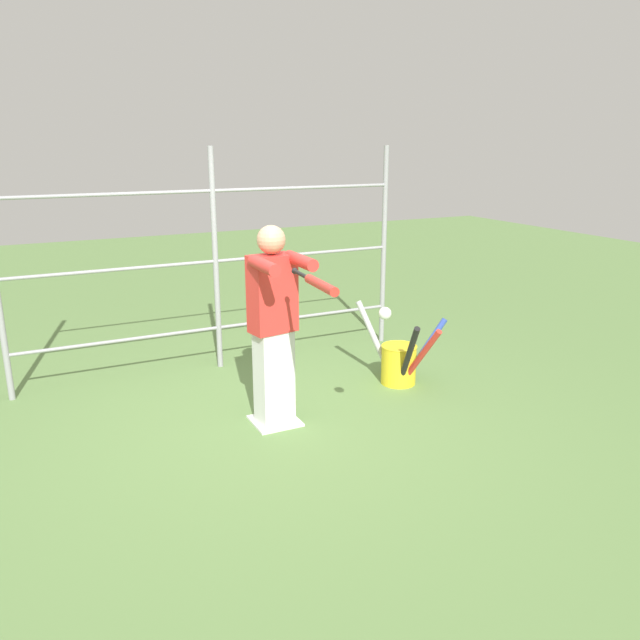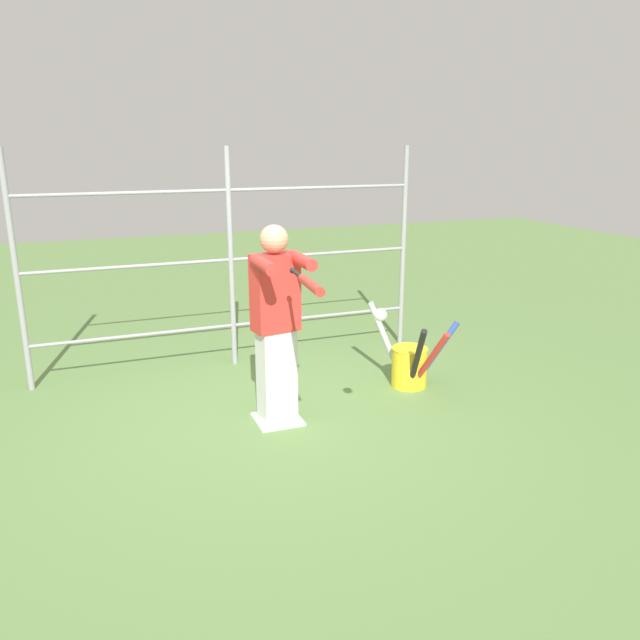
{
  "view_description": "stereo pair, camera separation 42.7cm",
  "coord_description": "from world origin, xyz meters",
  "px_view_note": "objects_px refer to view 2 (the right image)",
  "views": [
    {
      "loc": [
        1.89,
        4.74,
        2.41
      ],
      "look_at": [
        -0.26,
        0.38,
        1.01
      ],
      "focal_mm": 35.0,
      "sensor_mm": 36.0,
      "label": 1
    },
    {
      "loc": [
        1.5,
        4.91,
        2.41
      ],
      "look_at": [
        -0.26,
        0.38,
        1.01
      ],
      "focal_mm": 35.0,
      "sensor_mm": 36.0,
      "label": 2
    }
  ],
  "objects_px": {
    "batter": "(276,319)",
    "bat_bucket": "(410,364)",
    "softball_in_flight": "(381,315)",
    "baseball_bat_swinging": "(308,283)"
  },
  "relations": [
    {
      "from": "batter",
      "to": "baseball_bat_swinging",
      "type": "height_order",
      "value": "batter"
    },
    {
      "from": "baseball_bat_swinging",
      "to": "softball_in_flight",
      "type": "height_order",
      "value": "baseball_bat_swinging"
    },
    {
      "from": "softball_in_flight",
      "to": "baseball_bat_swinging",
      "type": "bearing_deg",
      "value": 5.77
    },
    {
      "from": "baseball_bat_swinging",
      "to": "bat_bucket",
      "type": "xyz_separation_m",
      "value": [
        -1.57,
        -1.29,
        -1.24
      ]
    },
    {
      "from": "bat_bucket",
      "to": "baseball_bat_swinging",
      "type": "bearing_deg",
      "value": 39.43
    },
    {
      "from": "batter",
      "to": "softball_in_flight",
      "type": "xyz_separation_m",
      "value": [
        -0.52,
        0.93,
        0.23
      ]
    },
    {
      "from": "bat_bucket",
      "to": "softball_in_flight",
      "type": "bearing_deg",
      "value": 51.48
    },
    {
      "from": "softball_in_flight",
      "to": "bat_bucket",
      "type": "relative_size",
      "value": 0.09
    },
    {
      "from": "batter",
      "to": "bat_bucket",
      "type": "xyz_separation_m",
      "value": [
        -1.5,
        -0.3,
        -0.71
      ]
    },
    {
      "from": "batter",
      "to": "baseball_bat_swinging",
      "type": "distance_m",
      "value": 1.12
    }
  ]
}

